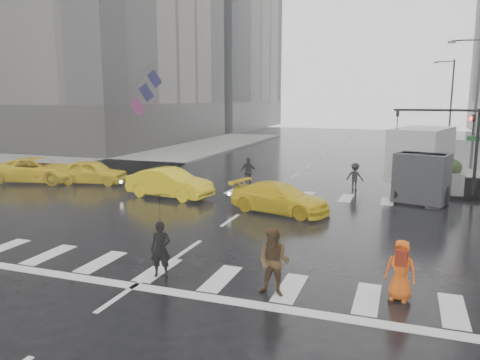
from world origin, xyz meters
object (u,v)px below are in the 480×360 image
at_px(taxi_front, 92,172).
at_px(box_truck, 421,160).
at_px(pedestrian_orange, 401,270).
at_px(taxi_mid, 170,183).
at_px(pedestrian_brown, 274,262).
at_px(traffic_signal_pole, 456,134).

xyz_separation_m(taxi_front, box_truck, (18.12, 3.32, 1.13)).
distance_m(pedestrian_orange, box_truck, 14.21).
relative_size(taxi_mid, box_truck, 0.70).
relative_size(pedestrian_brown, pedestrian_orange, 1.14).
bearing_deg(box_truck, traffic_signal_pole, 2.46).
relative_size(taxi_front, box_truck, 0.64).
height_order(traffic_signal_pole, pedestrian_brown, traffic_signal_pole).
xyz_separation_m(taxi_mid, box_truck, (12.00, 5.20, 1.09)).
relative_size(pedestrian_brown, taxi_front, 0.43).
bearing_deg(pedestrian_brown, taxi_front, 145.09).
distance_m(pedestrian_brown, taxi_mid, 12.73).
relative_size(traffic_signal_pole, taxi_front, 1.09).
height_order(taxi_front, box_truck, box_truck).
height_order(pedestrian_brown, taxi_front, pedestrian_brown).
bearing_deg(taxi_front, taxi_mid, -117.27).
bearing_deg(pedestrian_orange, taxi_front, 160.16).
distance_m(traffic_signal_pole, pedestrian_brown, 15.69).
distance_m(traffic_signal_pole, pedestrian_orange, 14.17).
relative_size(traffic_signal_pole, pedestrian_orange, 2.89).
bearing_deg(traffic_signal_pole, pedestrian_brown, -110.02).
xyz_separation_m(traffic_signal_pole, box_truck, (-1.51, 0.36, -1.39)).
distance_m(traffic_signal_pole, taxi_mid, 14.55).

